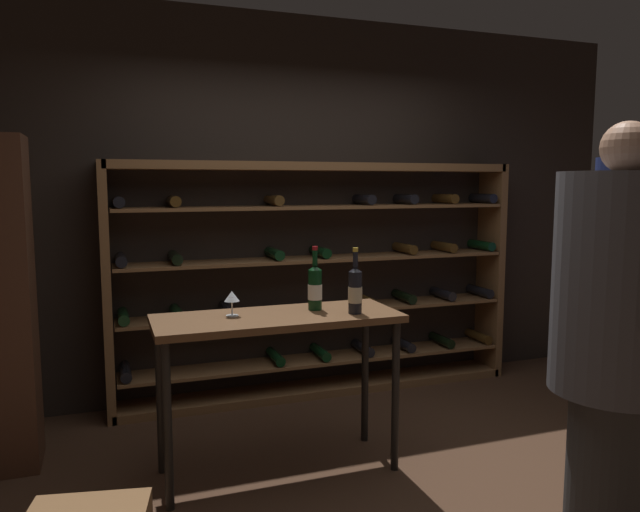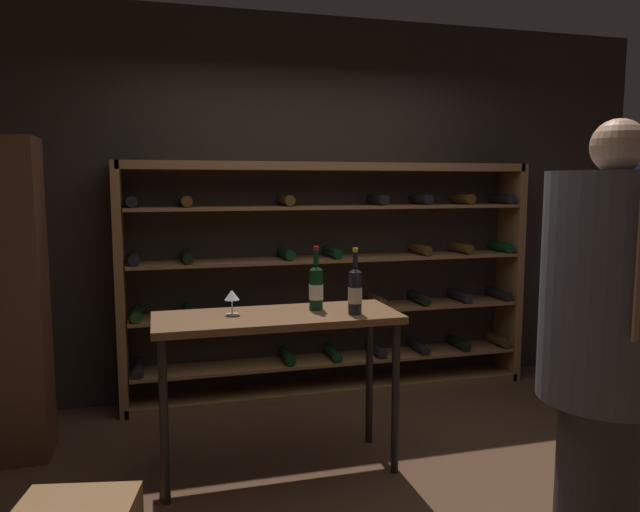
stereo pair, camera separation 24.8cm
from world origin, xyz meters
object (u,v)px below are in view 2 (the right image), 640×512
Objects in this scene: person_bystander_red_print at (607,343)px; wine_bottle_red_label at (316,287)px; tasting_table at (277,333)px; wine_bottle_gold_foil at (355,290)px; wine_rack at (335,281)px; wine_glass_stemmed_right at (232,296)px; display_cabinet at (4,301)px.

person_bystander_red_print is 1.60m from wine_bottle_red_label.
tasting_table is 0.49m from wine_bottle_gold_foil.
wine_rack reaches higher than tasting_table.
person_bystander_red_print is at bearing -64.65° from wine_bottle_gold_foil.
wine_glass_stemmed_right is (-0.24, 0.05, 0.21)m from tasting_table.
wine_bottle_gold_foil is at bearing -14.47° from tasting_table.
wine_bottle_red_label is 2.64× the size of wine_glass_stemmed_right.
person_bystander_red_print is at bearing -53.31° from tasting_table.
wine_rack is 22.75× the size of wine_glass_stemmed_right.
wine_bottle_gold_foil is at bearing -13.82° from wine_glass_stemmed_right.
wine_rack is 2.33× the size of tasting_table.
tasting_table is at bearing -120.70° from wine_rack.
wine_rack is 8.55× the size of wine_bottle_gold_foil.
tasting_table is at bearing 104.71° from person_bystander_red_print.
wine_rack is 1.70× the size of person_bystander_red_print.
wine_bottle_gold_foil is 1.01× the size of wine_bottle_red_label.
wine_glass_stemmed_right is (-0.92, -1.09, 0.12)m from wine_rack.
display_cabinet reaches higher than wine_bottle_red_label.
display_cabinet is at bearing 163.16° from wine_bottle_red_label.
tasting_table is 0.32m from wine_glass_stemmed_right.
person_bystander_red_print is 5.08× the size of wine_bottle_red_label.
person_bystander_red_print is (1.00, -1.35, 0.22)m from tasting_table.
wine_rack is 2.24m from display_cabinet.
wine_bottle_red_label is (-0.44, -1.08, 0.15)m from wine_rack.
wine_bottle_gold_foil is at bearing -101.86° from wine_rack.
display_cabinet is (-2.49, 1.93, -0.08)m from person_bystander_red_print.
wine_bottle_red_label is (1.73, -0.52, 0.09)m from display_cabinet.
display_cabinet reaches higher than tasting_table.
display_cabinet is at bearing -165.50° from wine_rack.
display_cabinet is at bearing 158.66° from tasting_table.
display_cabinet reaches higher than wine_rack.
wine_rack is at bearing 75.45° from person_bystander_red_print.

